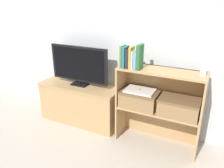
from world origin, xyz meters
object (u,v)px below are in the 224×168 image
object	(u,v)px
book_olive	(122,56)
book_teal	(125,57)
storage_basket_left	(139,98)
laptop	(140,91)
book_forest	(140,57)
storage_basket_right	(179,106)
book_charcoal	(129,58)
tv_stand	(81,103)
book_ivory	(134,60)
baby_monitor	(203,71)
tv	(79,65)
book_skyblue	(136,60)
book_mustard	(132,57)

from	to	relation	value
book_olive	book_teal	size ratio (longest dim) A/B	1.03
storage_basket_left	laptop	bearing A→B (deg)	-153.43
book_forest	storage_basket_right	distance (m)	0.66
book_teal	book_charcoal	distance (m)	0.04
book_forest	storage_basket_right	bearing A→B (deg)	6.07
book_olive	laptop	distance (m)	0.43
book_olive	laptop	world-z (taller)	book_olive
tv_stand	laptop	world-z (taller)	laptop
laptop	book_olive	bearing A→B (deg)	-166.73
tv_stand	book_ivory	world-z (taller)	book_ivory
storage_basket_left	book_olive	bearing A→B (deg)	-166.73
storage_basket_left	storage_basket_right	xyz separation A→B (m)	(0.44, 0.00, 0.00)
baby_monitor	book_olive	bearing A→B (deg)	-175.65
book_forest	baby_monitor	world-z (taller)	book_forest
tv	book_charcoal	world-z (taller)	book_charcoal
book_skyblue	laptop	distance (m)	0.36
baby_monitor	laptop	size ratio (longest dim) A/B	0.36
book_skyblue	storage_basket_right	bearing A→B (deg)	5.62
book_olive	tv_stand	bearing A→B (deg)	170.77
book_forest	storage_basket_left	xyz separation A→B (m)	(0.00, 0.05, -0.48)
tv	book_mustard	world-z (taller)	book_mustard
book_teal	laptop	size ratio (longest dim) A/B	0.69
book_skyblue	storage_basket_right	xyz separation A→B (m)	(0.48, 0.05, -0.45)
book_teal	book_skyblue	size ratio (longest dim) A/B	1.21
book_skyblue	laptop	bearing A→B (deg)	49.86
book_skyblue	storage_basket_right	size ratio (longest dim) A/B	0.45
book_charcoal	storage_basket_left	bearing A→B (deg)	20.34
book_mustard	storage_basket_left	size ratio (longest dim) A/B	0.55
book_olive	book_skyblue	bearing A→B (deg)	-0.00
book_ivory	book_teal	bearing A→B (deg)	180.00
tv	book_forest	world-z (taller)	book_forest
book_mustard	baby_monitor	bearing A→B (deg)	4.98
book_skyblue	book_charcoal	bearing A→B (deg)	180.00
book_ivory	book_forest	distance (m)	0.08
baby_monitor	book_mustard	bearing A→B (deg)	-175.02
tv_stand	book_ivory	bearing A→B (deg)	-7.73
book_olive	book_ivory	xyz separation A→B (m)	(0.13, 0.00, -0.02)
storage_basket_right	book_skyblue	bearing A→B (deg)	-174.38
storage_basket_right	book_olive	bearing A→B (deg)	-175.78
tv_stand	book_charcoal	bearing A→B (deg)	-8.32
storage_basket_left	storage_basket_right	distance (m)	0.44
tv	baby_monitor	world-z (taller)	tv
book_ivory	storage_basket_left	xyz separation A→B (m)	(0.07, 0.05, -0.45)
book_mustard	storage_basket_left	distance (m)	0.48
tv	storage_basket_right	size ratio (longest dim) A/B	1.95
book_mustard	book_ivory	world-z (taller)	book_mustard
book_olive	book_ivory	distance (m)	0.13
book_olive	storage_basket_right	distance (m)	0.79
tv	book_skyblue	size ratio (longest dim) A/B	4.38
book_mustard	storage_basket_right	world-z (taller)	book_mustard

